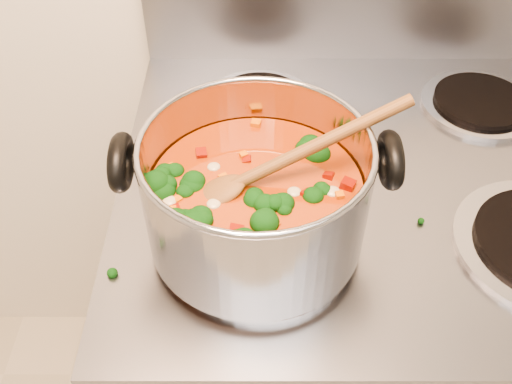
{
  "coord_description": "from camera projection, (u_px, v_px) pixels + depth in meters",
  "views": [
    {
      "loc": [
        -0.23,
        0.54,
        1.48
      ],
      "look_at": [
        -0.23,
        1.02,
        1.01
      ],
      "focal_mm": 40.0,
      "sensor_mm": 36.0,
      "label": 1
    }
  ],
  "objects": [
    {
      "name": "wooden_spoon",
      "position": [
        267.0,
        169.0,
        0.65
      ],
      "size": [
        0.26,
        0.1,
        0.11
      ],
      "rotation": [
        0.0,
        0.0,
        0.28
      ],
      "color": "brown",
      "rests_on": "stockpot"
    },
    {
      "name": "electric_range",
      "position": [
        349.0,
        332.0,
        1.16
      ],
      "size": [
        0.77,
        0.69,
        1.08
      ],
      "color": "gray",
      "rests_on": "ground"
    },
    {
      "name": "cooktop_crumbs",
      "position": [
        220.0,
        177.0,
        0.82
      ],
      "size": [
        0.25,
        0.36,
        0.01
      ],
      "color": "black",
      "rests_on": "electric_range"
    },
    {
      "name": "stockpot",
      "position": [
        256.0,
        195.0,
        0.68
      ],
      "size": [
        0.32,
        0.27,
        0.16
      ],
      "rotation": [
        0.0,
        0.0,
        0.01
      ],
      "color": "#A0A0A7",
      "rests_on": "electric_range"
    }
  ]
}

